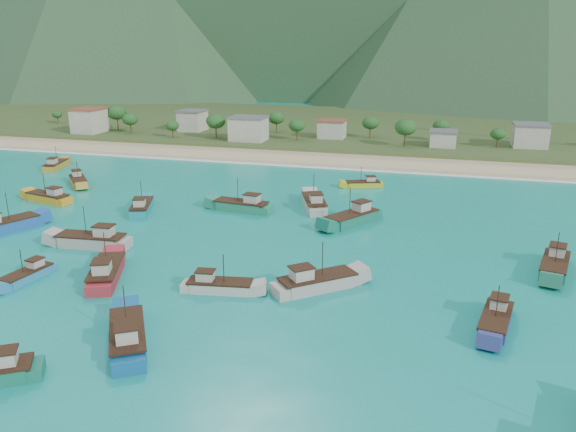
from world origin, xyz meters
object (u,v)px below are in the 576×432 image
(boat_22, at_px, (92,241))
(boat_24, at_px, (49,198))
(boat_2, at_px, (28,276))
(boat_27, at_px, (5,226))
(boat_29, at_px, (242,207))
(boat_0, at_px, (219,287))
(boat_1, at_px, (353,219))
(boat_19, at_px, (142,208))
(boat_23, at_px, (316,283))
(boat_15, at_px, (496,321))
(boat_21, at_px, (56,166))
(boat_28, at_px, (314,204))
(boat_31, at_px, (78,182))
(boat_16, at_px, (555,266))
(boat_13, at_px, (364,185))
(boat_3, at_px, (106,273))
(boat_25, at_px, (128,338))

(boat_22, relative_size, boat_24, 1.11)
(boat_2, xyz_separation_m, boat_27, (-17.57, 15.85, 0.37))
(boat_24, xyz_separation_m, boat_29, (39.08, 4.37, 0.11))
(boat_0, relative_size, boat_2, 1.13)
(boat_1, bearing_deg, boat_19, 37.32)
(boat_0, height_order, boat_23, boat_23)
(boat_15, relative_size, boat_27, 0.82)
(boat_21, distance_m, boat_23, 94.99)
(boat_19, bearing_deg, boat_28, -1.70)
(boat_22, height_order, boat_27, boat_22)
(boat_15, distance_m, boat_31, 95.33)
(boat_1, height_order, boat_28, boat_1)
(boat_2, bearing_deg, boat_16, -154.60)
(boat_0, bearing_deg, boat_15, 81.02)
(boat_27, bearing_deg, boat_29, 55.89)
(boat_0, height_order, boat_21, boat_21)
(boat_24, distance_m, boat_28, 52.56)
(boat_27, distance_m, boat_28, 53.93)
(boat_13, bearing_deg, boat_0, 150.86)
(boat_19, bearing_deg, boat_29, -3.76)
(boat_19, height_order, boat_24, boat_19)
(boat_19, relative_size, boat_29, 0.93)
(boat_15, xyz_separation_m, boat_22, (-58.08, 10.20, 0.23))
(boat_3, bearing_deg, boat_29, 56.58)
(boat_27, bearing_deg, boat_23, 14.36)
(boat_16, distance_m, boat_23, 33.58)
(boat_31, bearing_deg, boat_2, 76.25)
(boat_29, bearing_deg, boat_31, 83.56)
(boat_1, distance_m, boat_16, 33.22)
(boat_21, xyz_separation_m, boat_22, (42.15, -46.88, 0.18))
(boat_13, relative_size, boat_24, 0.79)
(boat_15, relative_size, boat_23, 0.92)
(boat_24, bearing_deg, boat_13, -51.15)
(boat_3, relative_size, boat_22, 0.99)
(boat_1, bearing_deg, boat_21, 14.87)
(boat_28, bearing_deg, boat_13, 49.93)
(boat_0, xyz_separation_m, boat_15, (33.07, -0.23, 0.04))
(boat_16, xyz_separation_m, boat_23, (-30.27, -14.54, 0.06))
(boat_25, bearing_deg, boat_16, 3.91)
(boat_2, xyz_separation_m, boat_31, (-25.60, 47.10, 0.18))
(boat_0, xyz_separation_m, boat_27, (-43.48, 12.52, 0.26))
(boat_27, xyz_separation_m, boat_29, (34.08, 21.84, -0.03))
(boat_25, bearing_deg, boat_31, 96.93)
(boat_22, height_order, boat_28, boat_28)
(boat_15, xyz_separation_m, boat_27, (-76.55, 12.75, 0.23))
(boat_0, bearing_deg, boat_1, 151.38)
(boat_25, bearing_deg, boat_28, 50.41)
(boat_27, height_order, boat_28, boat_28)
(boat_0, xyz_separation_m, boat_23, (11.70, 3.91, 0.23))
(boat_2, relative_size, boat_23, 0.78)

